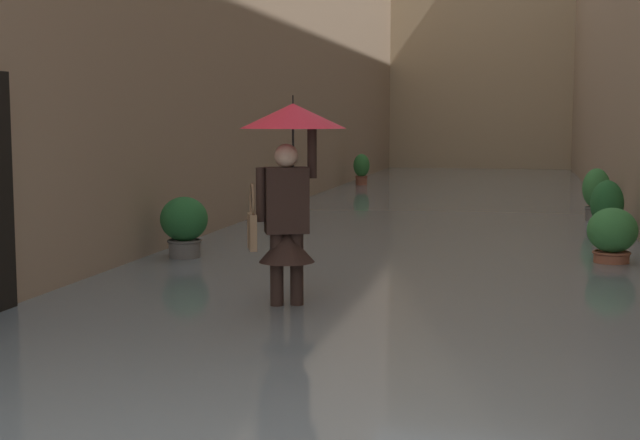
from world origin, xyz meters
The scene contains 10 objects.
ground_plane centered at (0.00, -13.86, 0.00)m, with size 69.29×69.29×0.00m, color gray.
flood_water centered at (0.00, -13.86, 0.06)m, with size 6.82×33.72×0.13m, color slate.
building_facade_far centered at (0.00, -28.62, 4.81)m, with size 9.62×1.80×9.61m, color tan.
person_wading centered at (0.58, -4.49, 1.36)m, with size 0.94×0.94×2.00m.
potted_plant_mid_right centered at (2.53, -6.97, 0.50)m, with size 0.57×0.57×0.86m.
potted_plant_far_left centered at (-2.60, -9.89, 0.51)m, with size 0.45×0.45×0.94m.
potted_plant_near_left centered at (-2.47, -7.68, 0.43)m, with size 0.58×0.58×0.77m.
potted_plant_mid_left centered at (-2.62, -12.16, 0.55)m, with size 0.45×0.45×0.99m.
potted_plant_far_right centered at (2.68, -12.56, 0.45)m, with size 0.41×0.41×0.84m.
potted_plant_near_right centered at (2.52, -19.34, 0.52)m, with size 0.41×0.41×0.91m.
Camera 1 is at (-1.42, 3.31, 1.79)m, focal length 51.24 mm.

